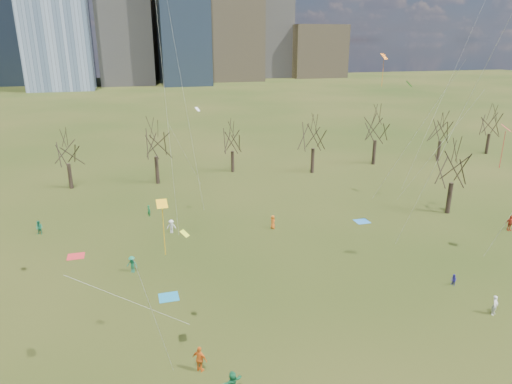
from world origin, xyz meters
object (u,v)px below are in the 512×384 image
object	(u,v)px
blanket_teal	(169,297)
person_1	(495,305)
blanket_crimson	(76,256)
person_4	(200,359)
blanket_navy	(362,221)

from	to	relation	value
blanket_teal	person_1	size ratio (longest dim) A/B	1.01
blanket_crimson	person_4	distance (m)	21.44
blanket_teal	person_1	bearing A→B (deg)	-21.44
blanket_crimson	person_1	xyz separation A→B (m)	(31.74, -19.34, 0.78)
blanket_navy	blanket_crimson	size ratio (longest dim) A/B	1.00
blanket_teal	person_1	distance (m)	25.55
person_1	person_4	distance (m)	22.71
blanket_crimson	person_1	bearing A→B (deg)	-31.36
blanket_teal	blanket_navy	size ratio (longest dim) A/B	1.00
blanket_crimson	blanket_teal	bearing A→B (deg)	-51.48
blanket_teal	person_4	xyz separation A→B (m)	(1.06, -9.43, 0.89)
blanket_teal	blanket_crimson	bearing A→B (deg)	128.52
blanket_navy	blanket_crimson	bearing A→B (deg)	-179.19
blanket_navy	person_1	world-z (taller)	person_1
blanket_navy	person_1	size ratio (longest dim) A/B	1.01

